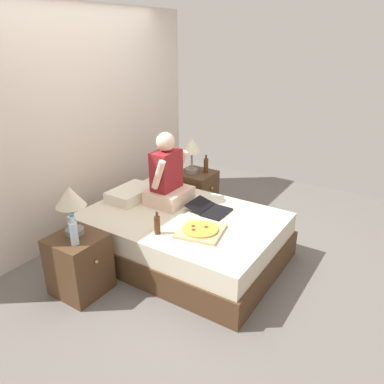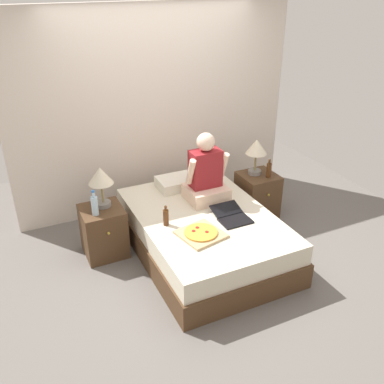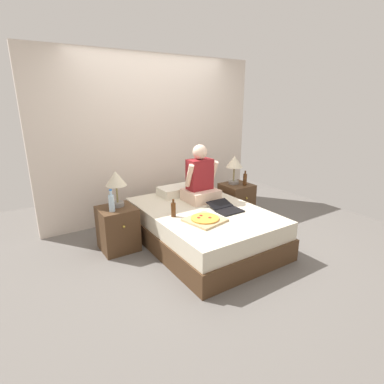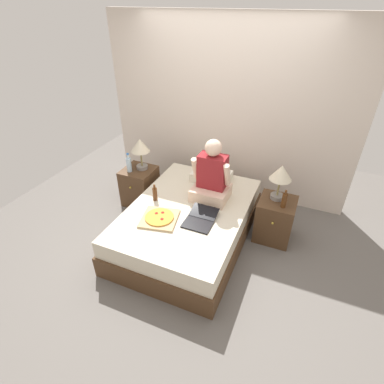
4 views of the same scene
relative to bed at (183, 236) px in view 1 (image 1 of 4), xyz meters
name	(u,v)px [view 1 (image 1 of 4)]	position (x,y,z in m)	size (l,w,h in m)	color
ground_plane	(183,256)	(0.00, 0.00, -0.24)	(5.61, 5.61, 0.00)	#66605B
wall_back	(82,125)	(0.00, 1.36, 1.01)	(3.61, 0.12, 2.50)	beige
bed	(183,236)	(0.00, 0.00, 0.00)	(1.39, 1.99, 0.49)	#4C331E
nightstand_left	(79,264)	(-0.98, 0.46, 0.04)	(0.44, 0.47, 0.56)	#4C331E
lamp_on_left_nightstand	(70,200)	(-0.94, 0.51, 0.65)	(0.26, 0.26, 0.45)	gray
water_bottle	(74,232)	(-1.06, 0.37, 0.43)	(0.07, 0.07, 0.28)	silver
nightstand_right	(196,192)	(0.98, 0.46, 0.04)	(0.44, 0.47, 0.56)	#4C331E
lamp_on_right_nightstand	(192,148)	(0.95, 0.51, 0.65)	(0.26, 0.26, 0.45)	gray
beer_bottle	(206,165)	(1.05, 0.36, 0.42)	(0.06, 0.06, 0.23)	#512D14
pillow	(131,194)	(0.03, 0.72, 0.31)	(0.52, 0.34, 0.12)	silver
person_seated	(168,178)	(0.18, 0.31, 0.53)	(0.47, 0.40, 0.78)	beige
laptop	(211,210)	(0.23, -0.20, 0.27)	(0.32, 0.42, 0.07)	black
pizza_box	(201,230)	(-0.21, -0.34, 0.27)	(0.47, 0.47, 0.05)	tan
beer_bottle_on_bed	(157,225)	(-0.44, -0.02, 0.34)	(0.06, 0.06, 0.22)	#4C2811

